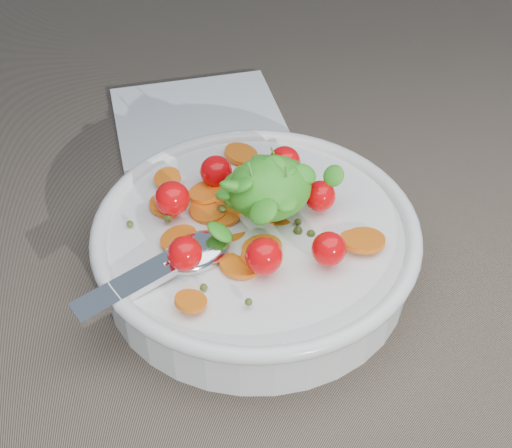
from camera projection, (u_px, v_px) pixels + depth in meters
name	position (u px, v px, depth m)	size (l,w,h in m)	color
ground	(266.00, 284.00, 0.60)	(6.00, 6.00, 0.00)	#796957
bowl	(256.00, 243.00, 0.59)	(0.29, 0.27, 0.11)	white
napkin	(199.00, 119.00, 0.77)	(0.18, 0.15, 0.01)	white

